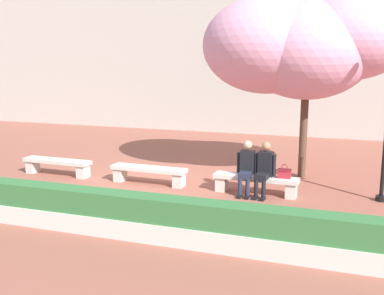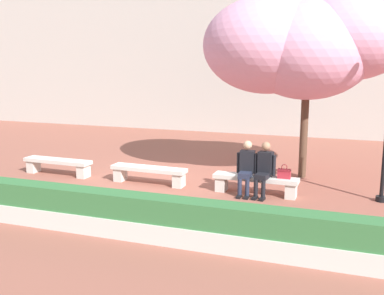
{
  "view_description": "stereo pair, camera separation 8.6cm",
  "coord_description": "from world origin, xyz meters",
  "px_view_note": "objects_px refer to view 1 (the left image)",
  "views": [
    {
      "loc": [
        4.78,
        -10.34,
        3.15
      ],
      "look_at": [
        1.13,
        0.2,
        1.0
      ],
      "focal_mm": 42.0,
      "sensor_mm": 36.0,
      "label": 1
    },
    {
      "loc": [
        4.86,
        -10.31,
        3.15
      ],
      "look_at": [
        1.13,
        0.2,
        1.0
      ],
      "focal_mm": 42.0,
      "sensor_mm": 36.0,
      "label": 2
    }
  ],
  "objects_px": {
    "stone_bench_near_west": "(149,172)",
    "person_seated_right": "(264,167)",
    "stone_bench_west_end": "(57,164)",
    "handbag": "(284,173)",
    "cherry_tree_main": "(302,45)",
    "stone_bench_center": "(256,182)",
    "person_seated_left": "(247,166)"
  },
  "relations": [
    {
      "from": "stone_bench_near_west",
      "to": "person_seated_right",
      "type": "height_order",
      "value": "person_seated_right"
    },
    {
      "from": "stone_bench_west_end",
      "to": "person_seated_right",
      "type": "distance_m",
      "value": 5.85
    },
    {
      "from": "handbag",
      "to": "cherry_tree_main",
      "type": "height_order",
      "value": "cherry_tree_main"
    },
    {
      "from": "stone_bench_center",
      "to": "handbag",
      "type": "height_order",
      "value": "handbag"
    },
    {
      "from": "cherry_tree_main",
      "to": "handbag",
      "type": "bearing_deg",
      "value": -92.04
    },
    {
      "from": "person_seated_left",
      "to": "person_seated_right",
      "type": "height_order",
      "value": "same"
    },
    {
      "from": "stone_bench_near_west",
      "to": "handbag",
      "type": "height_order",
      "value": "handbag"
    },
    {
      "from": "stone_bench_center",
      "to": "person_seated_right",
      "type": "xyz_separation_m",
      "value": [
        0.21,
        -0.05,
        0.39
      ]
    },
    {
      "from": "person_seated_right",
      "to": "cherry_tree_main",
      "type": "distance_m",
      "value": 3.59
    },
    {
      "from": "person_seated_right",
      "to": "cherry_tree_main",
      "type": "relative_size",
      "value": 0.24
    },
    {
      "from": "stone_bench_near_west",
      "to": "handbag",
      "type": "distance_m",
      "value": 3.49
    },
    {
      "from": "stone_bench_near_west",
      "to": "person_seated_left",
      "type": "bearing_deg",
      "value": -1.18
    },
    {
      "from": "person_seated_left",
      "to": "person_seated_right",
      "type": "bearing_deg",
      "value": 0.08
    },
    {
      "from": "stone_bench_west_end",
      "to": "cherry_tree_main",
      "type": "xyz_separation_m",
      "value": [
        6.37,
        2.06,
        3.25
      ]
    },
    {
      "from": "stone_bench_center",
      "to": "handbag",
      "type": "distance_m",
      "value": 0.72
    },
    {
      "from": "handbag",
      "to": "cherry_tree_main",
      "type": "distance_m",
      "value": 3.61
    },
    {
      "from": "stone_bench_west_end",
      "to": "person_seated_left",
      "type": "xyz_separation_m",
      "value": [
        5.41,
        -0.05,
        0.39
      ]
    },
    {
      "from": "cherry_tree_main",
      "to": "stone_bench_center",
      "type": "bearing_deg",
      "value": -109.83
    },
    {
      "from": "cherry_tree_main",
      "to": "person_seated_right",
      "type": "bearing_deg",
      "value": -104.17
    },
    {
      "from": "stone_bench_near_west",
      "to": "cherry_tree_main",
      "type": "height_order",
      "value": "cherry_tree_main"
    },
    {
      "from": "stone_bench_center",
      "to": "person_seated_left",
      "type": "relative_size",
      "value": 1.59
    },
    {
      "from": "handbag",
      "to": "cherry_tree_main",
      "type": "xyz_separation_m",
      "value": [
        0.07,
        2.04,
        2.98
      ]
    },
    {
      "from": "person_seated_right",
      "to": "person_seated_left",
      "type": "bearing_deg",
      "value": -179.92
    },
    {
      "from": "stone_bench_west_end",
      "to": "stone_bench_near_west",
      "type": "height_order",
      "value": "same"
    },
    {
      "from": "person_seated_left",
      "to": "handbag",
      "type": "distance_m",
      "value": 0.9
    },
    {
      "from": "stone_bench_west_end",
      "to": "stone_bench_near_west",
      "type": "relative_size",
      "value": 1.0
    },
    {
      "from": "stone_bench_center",
      "to": "stone_bench_near_west",
      "type": "bearing_deg",
      "value": 180.0
    },
    {
      "from": "stone_bench_near_west",
      "to": "stone_bench_center",
      "type": "xyz_separation_m",
      "value": [
        2.81,
        0.0,
        0.0
      ]
    },
    {
      "from": "person_seated_left",
      "to": "person_seated_right",
      "type": "xyz_separation_m",
      "value": [
        0.43,
        0.0,
        0.0
      ]
    },
    {
      "from": "stone_bench_center",
      "to": "cherry_tree_main",
      "type": "bearing_deg",
      "value": 70.17
    },
    {
      "from": "stone_bench_near_west",
      "to": "person_seated_left",
      "type": "distance_m",
      "value": 2.63
    },
    {
      "from": "person_seated_left",
      "to": "handbag",
      "type": "relative_size",
      "value": 3.81
    }
  ]
}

